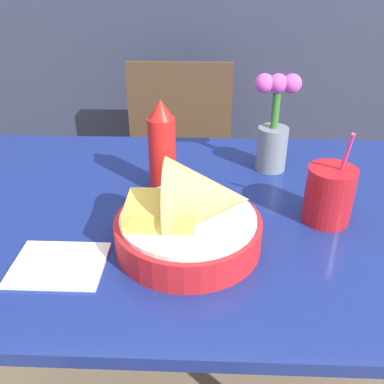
# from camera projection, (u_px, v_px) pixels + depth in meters

# --- Properties ---
(dining_table) EXTENTS (1.24, 0.77, 0.75)m
(dining_table) POSITION_uv_depth(u_px,v_px,m) (194.00, 247.00, 0.95)
(dining_table) COLOR navy
(dining_table) RESTS_ON ground_plane
(chair_far_window) EXTENTS (0.40, 0.40, 0.87)m
(chair_far_window) POSITION_uv_depth(u_px,v_px,m) (179.00, 159.00, 1.66)
(chair_far_window) COLOR #473323
(chair_far_window) RESTS_ON ground_plane
(food_basket) EXTENTS (0.26, 0.26, 0.17)m
(food_basket) POSITION_uv_depth(u_px,v_px,m) (194.00, 218.00, 0.75)
(food_basket) COLOR red
(food_basket) RESTS_ON dining_table
(ketchup_bottle) EXTENTS (0.06, 0.06, 0.21)m
(ketchup_bottle) POSITION_uv_depth(u_px,v_px,m) (162.00, 148.00, 0.92)
(ketchup_bottle) COLOR red
(ketchup_bottle) RESTS_ON dining_table
(drink_cup) EXTENTS (0.09, 0.09, 0.20)m
(drink_cup) POSITION_uv_depth(u_px,v_px,m) (329.00, 196.00, 0.83)
(drink_cup) COLOR red
(drink_cup) RESTS_ON dining_table
(flower_vase) EXTENTS (0.11, 0.07, 0.23)m
(flower_vase) POSITION_uv_depth(u_px,v_px,m) (274.00, 129.00, 1.01)
(flower_vase) COLOR gray
(flower_vase) RESTS_ON dining_table
(napkin) EXTENTS (0.16, 0.12, 0.01)m
(napkin) POSITION_uv_depth(u_px,v_px,m) (59.00, 265.00, 0.73)
(napkin) COLOR white
(napkin) RESTS_ON dining_table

